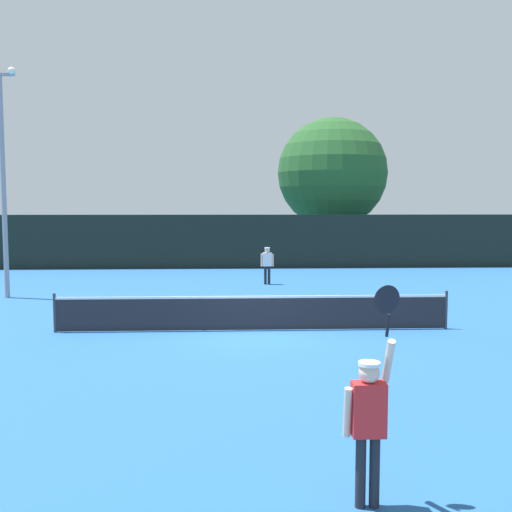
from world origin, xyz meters
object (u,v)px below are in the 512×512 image
object	(u,v)px
player_serving	(369,411)
tennis_ball	(204,329)
light_pole	(3,169)
parked_car_near	(341,244)
parked_car_mid	(395,245)
large_tree	(332,173)
player_receiving	(267,262)

from	to	relation	value
player_serving	tennis_ball	distance (m)	9.88
light_pole	parked_car_near	world-z (taller)	light_pole
tennis_ball	player_serving	bearing A→B (deg)	-76.36
tennis_ball	parked_car_mid	xyz separation A→B (m)	(11.89, 23.12, 0.74)
player_serving	light_pole	world-z (taller)	light_pole
tennis_ball	large_tree	xyz separation A→B (m)	(7.11, 20.58, 5.42)
light_pole	player_serving	bearing A→B (deg)	-57.57
tennis_ball	parked_car_near	world-z (taller)	parked_car_near
parked_car_near	tennis_ball	bearing A→B (deg)	-112.37
light_pole	parked_car_near	size ratio (longest dim) A/B	1.96
tennis_ball	light_pole	size ratio (longest dim) A/B	0.01
tennis_ball	light_pole	world-z (taller)	light_pole
light_pole	tennis_ball	bearing A→B (deg)	-38.64
parked_car_mid	player_serving	bearing A→B (deg)	-104.45
tennis_ball	parked_car_near	xyz separation A→B (m)	(8.44, 24.37, 0.74)
player_receiving	parked_car_near	xyz separation A→B (m)	(6.10, 15.03, -0.21)
player_serving	large_tree	distance (m)	30.80
large_tree	player_serving	bearing A→B (deg)	-99.04
light_pole	player_receiving	bearing A→B (deg)	18.09
tennis_ball	parked_car_mid	size ratio (longest dim) A/B	0.02
parked_car_mid	light_pole	bearing A→B (deg)	-136.97
tennis_ball	parked_car_mid	world-z (taller)	parked_car_mid
player_receiving	light_pole	world-z (taller)	light_pole
light_pole	parked_car_mid	bearing A→B (deg)	41.14
large_tree	parked_car_near	xyz separation A→B (m)	(1.33, 3.79, -4.68)
player_serving	large_tree	xyz separation A→B (m)	(4.79, 30.12, 4.33)
player_receiving	parked_car_mid	bearing A→B (deg)	-124.70
player_serving	parked_car_mid	xyz separation A→B (m)	(9.57, 32.66, -0.35)
player_serving	light_pole	xyz separation A→B (m)	(-9.93, 15.63, 3.67)
large_tree	player_receiving	bearing A→B (deg)	-112.99
player_serving	parked_car_near	distance (m)	34.46
player_serving	player_receiving	size ratio (longest dim) A/B	1.58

